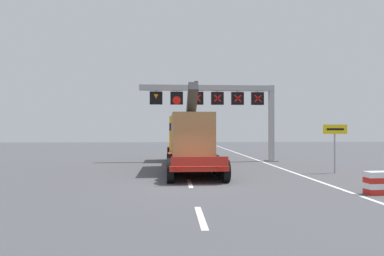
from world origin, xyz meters
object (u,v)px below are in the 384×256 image
(heavy_haul_truck_red, at_px, (188,138))
(crash_barrier_striped, at_px, (378,183))
(exit_sign_yellow, at_px, (335,136))
(overhead_lane_gantry, at_px, (221,100))

(heavy_haul_truck_red, xyz_separation_m, crash_barrier_striped, (7.01, -10.75, -1.54))
(exit_sign_yellow, bearing_deg, heavy_haul_truck_red, 152.96)
(exit_sign_yellow, xyz_separation_m, crash_barrier_striped, (-1.46, -6.42, -1.72))
(heavy_haul_truck_red, distance_m, crash_barrier_striped, 12.93)
(exit_sign_yellow, height_order, crash_barrier_striped, exit_sign_yellow)
(heavy_haul_truck_red, bearing_deg, exit_sign_yellow, -27.04)
(overhead_lane_gantry, xyz_separation_m, crash_barrier_striped, (4.17, -14.23, -4.58))
(overhead_lane_gantry, bearing_deg, crash_barrier_striped, -73.66)
(crash_barrier_striped, bearing_deg, heavy_haul_truck_red, 123.12)
(overhead_lane_gantry, distance_m, exit_sign_yellow, 10.05)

